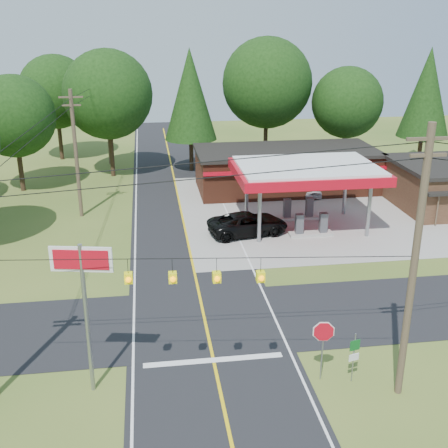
{
  "coord_description": "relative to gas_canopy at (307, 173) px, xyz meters",
  "views": [
    {
      "loc": [
        -2.64,
        -25.7,
        14.99
      ],
      "look_at": [
        2.0,
        7.0,
        2.8
      ],
      "focal_mm": 45.0,
      "sensor_mm": 36.0,
      "label": 1
    }
  ],
  "objects": [
    {
      "name": "suv_car",
      "position": [
        -4.5,
        -0.88,
        -3.45
      ],
      "size": [
        6.77,
        6.77,
        1.63
      ],
      "primitive_type": "imported",
      "rotation": [
        0.0,
        0.0,
        1.74
      ],
      "color": "black",
      "rests_on": "ground"
    },
    {
      "name": "overhead_beacons",
      "position": [
        -10.0,
        -19.0,
        1.95
      ],
      "size": [
        17.04,
        2.04,
        1.03
      ],
      "color": "black",
      "rests_on": "ground"
    },
    {
      "name": "octagonal_stop_sign",
      "position": [
        -4.5,
        -18.66,
        -2.08
      ],
      "size": [
        0.98,
        0.2,
        2.89
      ],
      "color": "gray",
      "rests_on": "ground"
    },
    {
      "name": "cross_road",
      "position": [
        -9.0,
        -13.0,
        -4.25
      ],
      "size": [
        70.0,
        7.0,
        0.02
      ],
      "primitive_type": "cube",
      "color": "black",
      "rests_on": "ground"
    },
    {
      "name": "utility_pole_far_left",
      "position": [
        -17.0,
        5.0,
        0.93
      ],
      "size": [
        1.8,
        0.3,
        10.0
      ],
      "color": "#473828",
      "rests_on": "ground"
    },
    {
      "name": "gas_canopy",
      "position": [
        0.0,
        0.0,
        0.0
      ],
      "size": [
        10.6,
        7.4,
        4.88
      ],
      "color": "gray",
      "rests_on": "ground"
    },
    {
      "name": "treeline_backdrop",
      "position": [
        -8.18,
        11.01,
        3.22
      ],
      "size": [
        70.27,
        51.59,
        13.3
      ],
      "color": "#332316",
      "rests_on": "ground"
    },
    {
      "name": "ground",
      "position": [
        -9.0,
        -13.0,
        -4.27
      ],
      "size": [
        120.0,
        120.0,
        0.0
      ],
      "primitive_type": "plane",
      "color": "#425C20",
      "rests_on": "ground"
    },
    {
      "name": "main_highway",
      "position": [
        -9.0,
        -13.0,
        -4.26
      ],
      "size": [
        8.0,
        120.0,
        0.02
      ],
      "primitive_type": "cube",
      "color": "black",
      "rests_on": "ground"
    },
    {
      "name": "utility_pole_north",
      "position": [
        -15.5,
        22.0,
        0.48
      ],
      "size": [
        0.3,
        0.3,
        9.5
      ],
      "color": "#473828",
      "rests_on": "ground"
    },
    {
      "name": "route_sign_post",
      "position": [
        -3.2,
        -19.02,
        -2.83
      ],
      "size": [
        0.48,
        0.15,
        2.4
      ],
      "color": "gray",
      "rests_on": "ground"
    },
    {
      "name": "convenience_store",
      "position": [
        1.0,
        9.98,
        -2.35
      ],
      "size": [
        16.4,
        7.55,
        3.8
      ],
      "color": "#592919",
      "rests_on": "ground"
    },
    {
      "name": "sedan_car",
      "position": [
        3.0,
        8.0,
        -3.62
      ],
      "size": [
        4.56,
        4.56,
        1.3
      ],
      "primitive_type": "imported",
      "rotation": [
        0.0,
        0.0,
        -0.23
      ],
      "color": "silver",
      "rests_on": "ground"
    },
    {
      "name": "utility_pole_near_right",
      "position": [
        -1.5,
        -20.0,
        1.69
      ],
      "size": [
        1.8,
        0.3,
        11.5
      ],
      "color": "#473828",
      "rests_on": "ground"
    },
    {
      "name": "lane_center_yellow",
      "position": [
        -9.0,
        -13.0,
        -4.24
      ],
      "size": [
        0.15,
        110.0,
        0.0
      ],
      "primitive_type": "cube",
      "color": "yellow",
      "rests_on": "main_highway"
    },
    {
      "name": "big_stop_sign",
      "position": [
        -14.37,
        -18.01,
        0.72
      ],
      "size": [
        2.47,
        0.57,
        6.72
      ],
      "color": "gray",
      "rests_on": "ground"
    }
  ]
}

